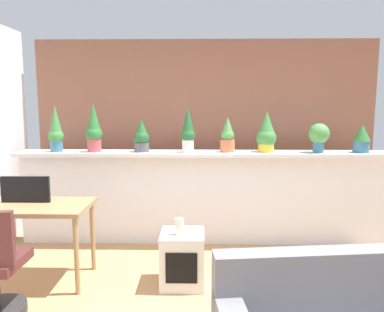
% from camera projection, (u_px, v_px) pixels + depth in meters
% --- Properties ---
extents(divider_wall, '(4.42, 0.16, 1.08)m').
position_uv_depth(divider_wall, '(205.00, 199.00, 4.50)').
color(divider_wall, silver).
rests_on(divider_wall, ground).
extents(plant_shelf, '(4.42, 0.40, 0.04)m').
position_uv_depth(plant_shelf, '(206.00, 154.00, 4.38)').
color(plant_shelf, silver).
rests_on(plant_shelf, divider_wall).
extents(brick_wall_behind, '(4.42, 0.10, 2.50)m').
position_uv_depth(brick_wall_behind, '(205.00, 136.00, 5.00)').
color(brick_wall_behind, '#935B47').
rests_on(brick_wall_behind, ground).
extents(potted_plant_0, '(0.18, 0.18, 0.55)m').
position_uv_depth(potted_plant_0, '(56.00, 130.00, 4.36)').
color(potted_plant_0, '#386B84').
rests_on(potted_plant_0, plant_shelf).
extents(potted_plant_1, '(0.20, 0.20, 0.57)m').
position_uv_depth(potted_plant_1, '(94.00, 129.00, 4.36)').
color(potted_plant_1, '#B7474C').
rests_on(potted_plant_1, plant_shelf).
extents(potted_plant_2, '(0.18, 0.18, 0.39)m').
position_uv_depth(potted_plant_2, '(141.00, 136.00, 4.36)').
color(potted_plant_2, '#4C4C51').
rests_on(potted_plant_2, plant_shelf).
extents(potted_plant_3, '(0.17, 0.17, 0.53)m').
position_uv_depth(potted_plant_3, '(188.00, 130.00, 4.32)').
color(potted_plant_3, silver).
rests_on(potted_plant_3, plant_shelf).
extents(potted_plant_4, '(0.17, 0.17, 0.41)m').
position_uv_depth(potted_plant_4, '(228.00, 136.00, 4.35)').
color(potted_plant_4, '#C66B42').
rests_on(potted_plant_4, plant_shelf).
extents(potted_plant_5, '(0.23, 0.23, 0.48)m').
position_uv_depth(potted_plant_5, '(266.00, 133.00, 4.35)').
color(potted_plant_5, gold).
rests_on(potted_plant_5, plant_shelf).
extents(potted_plant_6, '(0.23, 0.23, 0.34)m').
position_uv_depth(potted_plant_6, '(319.00, 135.00, 4.29)').
color(potted_plant_6, '#386B84').
rests_on(potted_plant_6, plant_shelf).
extents(potted_plant_7, '(0.20, 0.20, 0.32)m').
position_uv_depth(potted_plant_7, '(362.00, 138.00, 4.30)').
color(potted_plant_7, '#386B84').
rests_on(potted_plant_7, plant_shelf).
extents(desk, '(1.10, 0.60, 0.75)m').
position_uv_depth(desk, '(31.00, 213.00, 3.50)').
color(desk, '#99754C').
rests_on(desk, ground).
extents(tv_monitor, '(0.46, 0.04, 0.25)m').
position_uv_depth(tv_monitor, '(25.00, 189.00, 3.55)').
color(tv_monitor, black).
rests_on(tv_monitor, desk).
extents(side_cube_shelf, '(0.40, 0.41, 0.50)m').
position_uv_depth(side_cube_shelf, '(182.00, 259.00, 3.48)').
color(side_cube_shelf, silver).
rests_on(side_cube_shelf, ground).
extents(vase_on_shelf, '(0.08, 0.08, 0.15)m').
position_uv_depth(vase_on_shelf, '(179.00, 227.00, 3.39)').
color(vase_on_shelf, silver).
rests_on(vase_on_shelf, side_cube_shelf).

